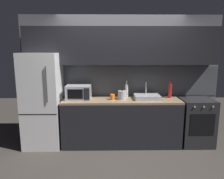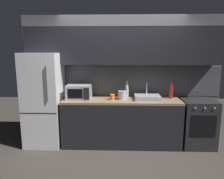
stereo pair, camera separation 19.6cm
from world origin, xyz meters
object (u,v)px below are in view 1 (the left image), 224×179
at_px(microwave, 79,92).
at_px(kettle, 122,95).
at_px(refrigerator, 43,100).
at_px(wine_bottle_red, 170,91).
at_px(oven_range, 195,121).
at_px(mug_orange, 112,97).
at_px(wine_bottle_white, 126,91).

height_order(microwave, kettle, microwave).
height_order(refrigerator, microwave, refrigerator).
xyz_separation_m(kettle, wine_bottle_red, (0.94, 0.12, 0.06)).
distance_m(oven_range, wine_bottle_red, 0.78).
distance_m(microwave, mug_orange, 0.64).
relative_size(oven_range, microwave, 1.96).
bearing_deg(microwave, wine_bottle_red, 3.49).
xyz_separation_m(refrigerator, mug_orange, (1.32, -0.02, 0.06)).
bearing_deg(kettle, wine_bottle_white, 58.54).
xyz_separation_m(microwave, mug_orange, (0.64, -0.03, -0.08)).
height_order(refrigerator, mug_orange, refrigerator).
height_order(refrigerator, oven_range, refrigerator).
xyz_separation_m(oven_range, kettle, (-1.44, 0.01, 0.53)).
bearing_deg(wine_bottle_red, oven_range, -14.49).
distance_m(oven_range, mug_orange, 1.70).
relative_size(microwave, mug_orange, 4.48).
xyz_separation_m(refrigerator, oven_range, (2.94, -0.00, -0.44)).
bearing_deg(refrigerator, oven_range, -0.02).
bearing_deg(kettle, microwave, 179.45).
bearing_deg(refrigerator, wine_bottle_red, 2.95).
relative_size(microwave, kettle, 2.32).
height_order(microwave, wine_bottle_red, wine_bottle_red).
xyz_separation_m(oven_range, wine_bottle_white, (-1.34, 0.17, 0.59)).
bearing_deg(mug_orange, microwave, 176.99).
relative_size(microwave, wine_bottle_red, 1.38).
distance_m(kettle, wine_bottle_red, 0.95).
bearing_deg(mug_orange, oven_range, 0.49).
bearing_deg(oven_range, wine_bottle_red, 165.51).
height_order(refrigerator, kettle, refrigerator).
bearing_deg(wine_bottle_white, wine_bottle_red, -2.61).
xyz_separation_m(oven_range, microwave, (-2.26, 0.02, 0.58)).
relative_size(wine_bottle_white, mug_orange, 3.25).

